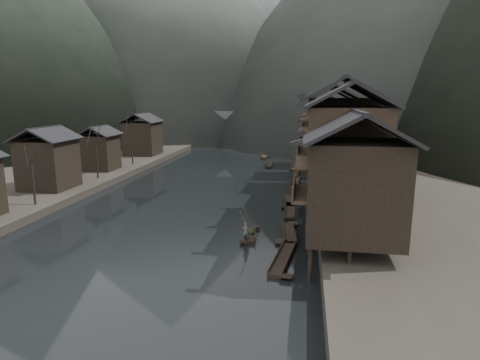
# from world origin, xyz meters

# --- Properties ---
(water) EXTENTS (300.00, 300.00, 0.00)m
(water) POSITION_xyz_m (0.00, 0.00, 0.00)
(water) COLOR black
(water) RESTS_ON ground
(right_bank) EXTENTS (40.00, 200.00, 1.80)m
(right_bank) POSITION_xyz_m (35.00, 40.00, 0.90)
(right_bank) COLOR #2D2823
(right_bank) RESTS_ON ground
(left_bank) EXTENTS (40.00, 200.00, 1.20)m
(left_bank) POSITION_xyz_m (-35.00, 40.00, 0.60)
(left_bank) COLOR #2D2823
(left_bank) RESTS_ON ground
(stilt_houses) EXTENTS (9.00, 67.60, 15.43)m
(stilt_houses) POSITION_xyz_m (17.28, 19.28, 8.82)
(stilt_houses) COLOR black
(stilt_houses) RESTS_ON ground
(left_houses) EXTENTS (8.10, 53.20, 8.73)m
(left_houses) POSITION_xyz_m (-20.50, 20.12, 5.66)
(left_houses) COLOR black
(left_houses) RESTS_ON left_bank
(bare_trees) EXTENTS (3.93, 43.48, 7.86)m
(bare_trees) POSITION_xyz_m (-17.00, 14.00, 6.48)
(bare_trees) COLOR black
(bare_trees) RESTS_ON left_bank
(moored_sampans) EXTENTS (2.54, 63.24, 0.47)m
(moored_sampans) POSITION_xyz_m (12.03, 20.66, 0.20)
(moored_sampans) COLOR black
(moored_sampans) RESTS_ON water
(midriver_boats) EXTENTS (4.49, 29.95, 0.45)m
(midriver_boats) POSITION_xyz_m (5.12, 49.75, 0.20)
(midriver_boats) COLOR black
(midriver_boats) RESTS_ON water
(stone_bridge) EXTENTS (40.00, 6.00, 9.00)m
(stone_bridge) POSITION_xyz_m (-0.00, 72.00, 5.11)
(stone_bridge) COLOR #4C4C4F
(stone_bridge) RESTS_ON ground
(hills) EXTENTS (320.00, 380.00, 124.82)m
(hills) POSITION_xyz_m (6.78, 167.06, 57.48)
(hills) COLOR black
(hills) RESTS_ON ground
(hero_sampan) EXTENTS (1.52, 4.89, 0.43)m
(hero_sampan) POSITION_xyz_m (8.60, -1.88, 0.20)
(hero_sampan) COLOR black
(hero_sampan) RESTS_ON water
(cargo_heap) EXTENTS (1.06, 1.39, 0.64)m
(cargo_heap) POSITION_xyz_m (8.63, -1.66, 0.75)
(cargo_heap) COLOR black
(cargo_heap) RESTS_ON hero_sampan
(boatman) EXTENTS (0.66, 0.47, 1.70)m
(boatman) POSITION_xyz_m (8.40, -3.56, 1.28)
(boatman) COLOR #5A5A5D
(boatman) RESTS_ON hero_sampan
(bamboo_pole) EXTENTS (1.27, 1.69, 3.85)m
(bamboo_pole) POSITION_xyz_m (8.60, -3.56, 4.06)
(bamboo_pole) COLOR #8C7A51
(bamboo_pole) RESTS_ON boatman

